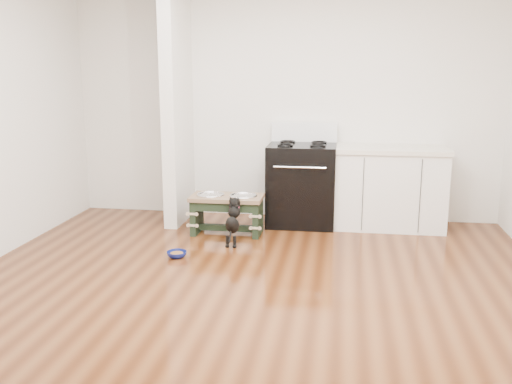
# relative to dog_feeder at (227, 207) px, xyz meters

# --- Properties ---
(ground) EXTENTS (5.00, 5.00, 0.00)m
(ground) POSITION_rel_dog_feeder_xyz_m (0.52, -1.63, -0.30)
(ground) COLOR #3F1D0B
(ground) RESTS_ON ground
(room_shell) EXTENTS (5.00, 5.00, 5.00)m
(room_shell) POSITION_rel_dog_feeder_xyz_m (0.52, -1.63, 1.32)
(room_shell) COLOR silver
(room_shell) RESTS_ON ground
(partition_wall) EXTENTS (0.15, 0.80, 2.70)m
(partition_wall) POSITION_rel_dog_feeder_xyz_m (-0.66, 0.47, 1.05)
(partition_wall) COLOR silver
(partition_wall) RESTS_ON ground
(oven_range) EXTENTS (0.76, 0.69, 1.14)m
(oven_range) POSITION_rel_dog_feeder_xyz_m (0.77, 0.53, 0.18)
(oven_range) COLOR black
(oven_range) RESTS_ON ground
(cabinet_run) EXTENTS (1.24, 0.64, 0.91)m
(cabinet_run) POSITION_rel_dog_feeder_xyz_m (1.75, 0.55, 0.15)
(cabinet_run) COLOR white
(cabinet_run) RESTS_ON ground
(dog_feeder) EXTENTS (0.77, 0.41, 0.44)m
(dog_feeder) POSITION_rel_dog_feeder_xyz_m (0.00, 0.00, 0.00)
(dog_feeder) COLOR black
(dog_feeder) RESTS_ON ground
(puppy) EXTENTS (0.14, 0.40, 0.47)m
(puppy) POSITION_rel_dog_feeder_xyz_m (0.14, -0.35, -0.04)
(puppy) COLOR black
(puppy) RESTS_ON ground
(floor_bowl) EXTENTS (0.20, 0.20, 0.06)m
(floor_bowl) POSITION_rel_dog_feeder_xyz_m (-0.31, -0.86, -0.27)
(floor_bowl) COLOR navy
(floor_bowl) RESTS_ON ground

